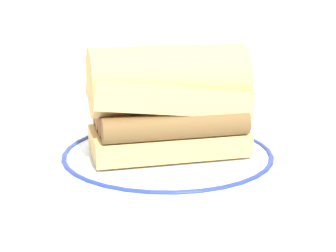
# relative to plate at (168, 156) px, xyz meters

# --- Properties ---
(ground_plane) EXTENTS (1.50, 1.50, 0.00)m
(ground_plane) POSITION_rel_plate_xyz_m (-0.00, -0.02, -0.01)
(ground_plane) COLOR silver
(plate) EXTENTS (0.27, 0.27, 0.01)m
(plate) POSITION_rel_plate_xyz_m (0.00, 0.00, 0.00)
(plate) COLOR white
(plate) RESTS_ON ground_plane
(sausage_sandwich) EXTENTS (0.18, 0.11, 0.12)m
(sausage_sandwich) POSITION_rel_plate_xyz_m (-0.00, 0.00, 0.07)
(sausage_sandwich) COLOR #DFB363
(sausage_sandwich) RESTS_ON plate
(drinking_glass) EXTENTS (0.07, 0.07, 0.10)m
(drinking_glass) POSITION_rel_plate_xyz_m (-0.16, 0.12, 0.04)
(drinking_glass) COLOR silver
(drinking_glass) RESTS_ON ground_plane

